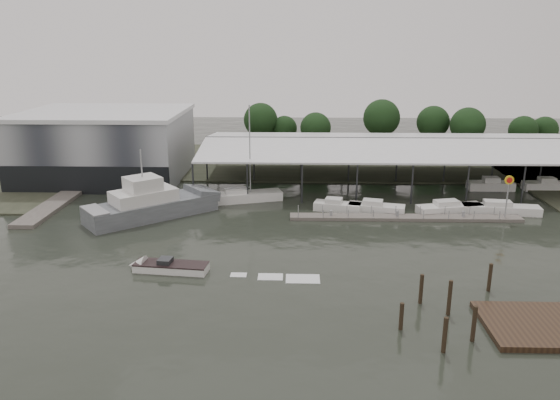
{
  "coord_description": "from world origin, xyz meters",
  "views": [
    {
      "loc": [
        1.57,
        -53.42,
        21.0
      ],
      "look_at": [
        -0.22,
        9.34,
        2.5
      ],
      "focal_mm": 35.0,
      "sensor_mm": 36.0,
      "label": 1
    }
  ],
  "objects_px": {
    "white_sailboat": "(246,196)",
    "speedboat_underway": "(165,267)",
    "shell_fuel_sign": "(508,189)",
    "grey_trawler": "(153,204)"
  },
  "relations": [
    {
      "from": "shell_fuel_sign",
      "to": "white_sailboat",
      "type": "xyz_separation_m",
      "value": [
        -32.05,
        7.28,
        -3.27
      ]
    },
    {
      "from": "shell_fuel_sign",
      "to": "speedboat_underway",
      "type": "relative_size",
      "value": 0.3
    },
    {
      "from": "white_sailboat",
      "to": "speedboat_underway",
      "type": "xyz_separation_m",
      "value": [
        -5.63,
        -23.43,
        -0.26
      ]
    },
    {
      "from": "grey_trawler",
      "to": "speedboat_underway",
      "type": "bearing_deg",
      "value": -111.44
    },
    {
      "from": "shell_fuel_sign",
      "to": "grey_trawler",
      "type": "bearing_deg",
      "value": 179.8
    },
    {
      "from": "grey_trawler",
      "to": "speedboat_underway",
      "type": "distance_m",
      "value": 17.17
    },
    {
      "from": "grey_trawler",
      "to": "speedboat_underway",
      "type": "relative_size",
      "value": 0.85
    },
    {
      "from": "white_sailboat",
      "to": "shell_fuel_sign",
      "type": "bearing_deg",
      "value": -29.7
    },
    {
      "from": "white_sailboat",
      "to": "speedboat_underway",
      "type": "relative_size",
      "value": 0.7
    },
    {
      "from": "shell_fuel_sign",
      "to": "grey_trawler",
      "type": "distance_m",
      "value": 42.98
    }
  ]
}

